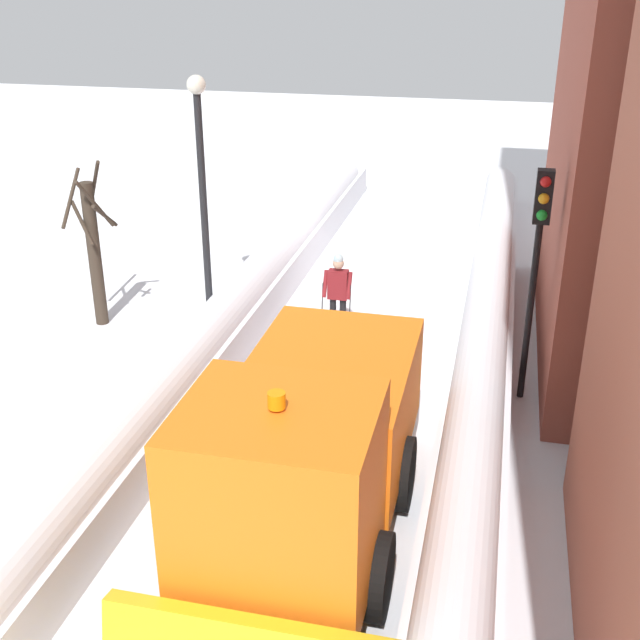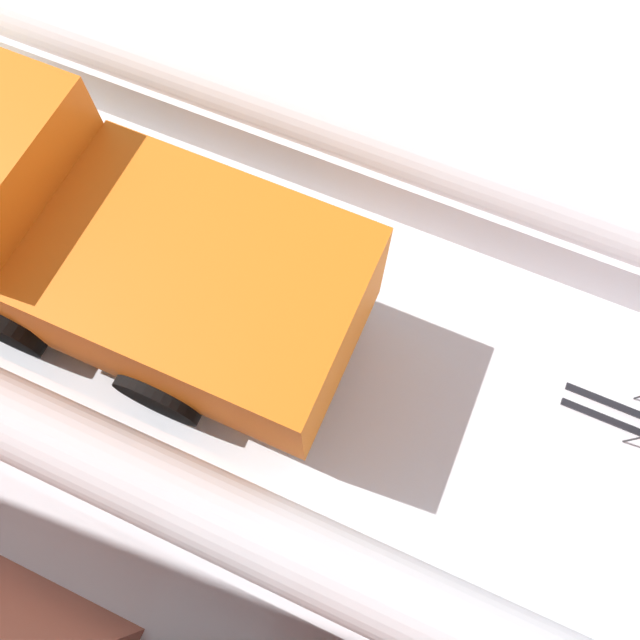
{
  "view_description": "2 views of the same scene",
  "coord_description": "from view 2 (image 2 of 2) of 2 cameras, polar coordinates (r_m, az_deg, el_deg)",
  "views": [
    {
      "loc": [
        -2.68,
        19.26,
        7.32
      ],
      "look_at": [
        0.42,
        6.01,
        1.24
      ],
      "focal_mm": 44.77,
      "sensor_mm": 36.0,
      "label": 1
    },
    {
      "loc": [
        -2.58,
        7.07,
        7.71
      ],
      "look_at": [
        -0.25,
        8.09,
        1.26
      ],
      "focal_mm": 34.65,
      "sensor_mm": 36.0,
      "label": 2
    }
  ],
  "objects": [
    {
      "name": "plow_truck",
      "position": [
        7.5,
        -19.4,
        6.31
      ],
      "size": [
        3.2,
        5.98,
        3.12
      ],
      "color": "orange",
      "rests_on": "ground"
    },
    {
      "name": "ground_plane",
      "position": [
        8.65,
        -11.0,
        3.09
      ],
      "size": [
        80.0,
        80.0,
        0.0
      ],
      "primitive_type": "plane",
      "color": "white"
    },
    {
      "name": "snowbank_left",
      "position": [
        7.68,
        -20.9,
        -11.35
      ],
      "size": [
        1.1,
        36.0,
        1.3
      ],
      "color": "white",
      "rests_on": "ground"
    },
    {
      "name": "snowbank_right",
      "position": [
        9.27,
        -3.97,
        18.16
      ],
      "size": [
        1.1,
        36.0,
        1.27
      ],
      "color": "white",
      "rests_on": "ground"
    }
  ]
}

